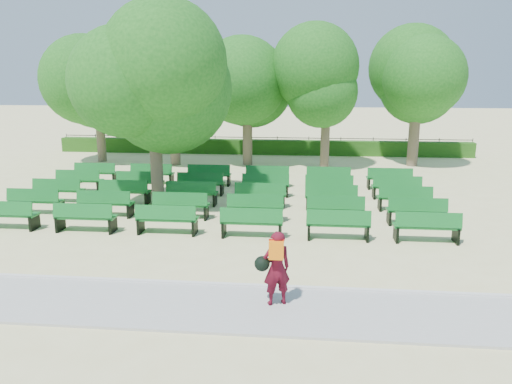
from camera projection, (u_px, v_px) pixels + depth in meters
ground at (227, 214)px, 18.05m from camera, size 120.00×120.00×0.00m
paving at (174, 306)px, 10.88m from camera, size 30.00×2.20×0.06m
curb at (186, 284)px, 11.99m from camera, size 30.00×0.12×0.10m
hedge at (261, 147)px, 31.50m from camera, size 26.00×0.70×0.90m
fence at (262, 153)px, 31.99m from camera, size 26.00×0.10×1.02m
tree_line at (255, 165)px, 27.73m from camera, size 21.80×6.80×7.04m
bench_array at (227, 203)px, 19.19m from camera, size 1.96×0.68×1.22m
tree_among at (153, 83)px, 17.98m from camera, size 5.03×5.03×6.93m
person at (275, 267)px, 10.71m from camera, size 0.83×0.59×1.66m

